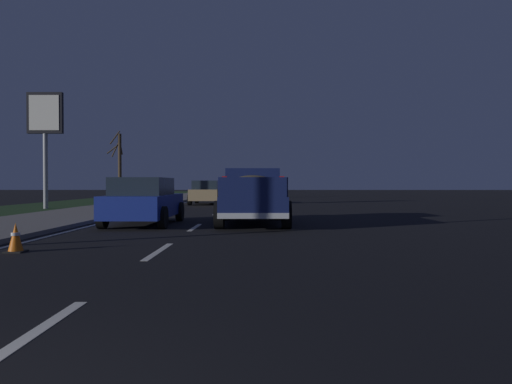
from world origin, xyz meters
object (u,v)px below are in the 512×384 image
(sedan_tan, at_px, (207,192))
(sedan_blue, at_px, (144,201))
(pickup_truck, at_px, (253,195))
(bare_tree_far, at_px, (119,165))
(gas_price_sign, at_px, (45,122))
(traffic_cone_near, at_px, (16,238))

(sedan_tan, bearing_deg, sedan_blue, 179.06)
(pickup_truck, relative_size, bare_tree_far, 0.97)
(gas_price_sign, height_order, traffic_cone_near, gas_price_sign)
(sedan_blue, bearing_deg, sedan_tan, -0.94)
(pickup_truck, bearing_deg, traffic_cone_near, 145.94)
(pickup_truck, height_order, gas_price_sign, gas_price_sign)
(pickup_truck, bearing_deg, sedan_tan, 12.25)
(gas_price_sign, xyz_separation_m, traffic_cone_near, (-16.09, -6.77, -4.36))
(sedan_blue, relative_size, gas_price_sign, 0.71)
(sedan_blue, distance_m, traffic_cone_near, 6.32)
(gas_price_sign, distance_m, bare_tree_far, 13.32)
(sedan_blue, xyz_separation_m, gas_price_sign, (9.87, 7.76, 3.86))
(sedan_tan, xyz_separation_m, gas_price_sign, (-5.72, 8.01, 3.86))
(sedan_blue, xyz_separation_m, bare_tree_far, (23.08, 7.74, 2.12))
(pickup_truck, relative_size, gas_price_sign, 0.88)
(traffic_cone_near, bearing_deg, bare_tree_far, 12.98)
(gas_price_sign, bearing_deg, pickup_truck, -129.75)
(pickup_truck, xyz_separation_m, gas_price_sign, (9.40, 11.30, 3.66))
(sedan_blue, bearing_deg, bare_tree_far, 18.55)
(bare_tree_far, bearing_deg, sedan_blue, -161.45)
(pickup_truck, distance_m, gas_price_sign, 15.14)
(bare_tree_far, relative_size, traffic_cone_near, 9.75)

